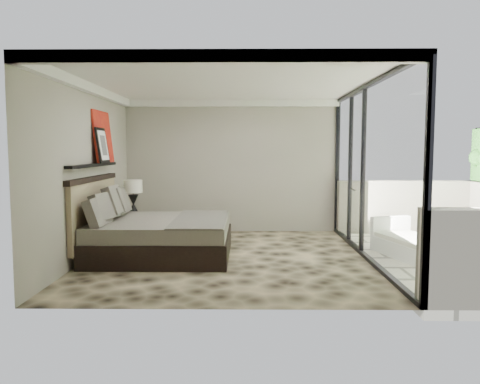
{
  "coord_description": "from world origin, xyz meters",
  "views": [
    {
      "loc": [
        0.29,
        -7.49,
        1.74
      ],
      "look_at": [
        0.2,
        0.4,
        1.04
      ],
      "focal_mm": 35.0,
      "sensor_mm": 36.0,
      "label": 1
    }
  ],
  "objects_px": {
    "lounger": "(412,246)",
    "nightstand": "(132,227)",
    "table_lamp": "(133,192)",
    "ottoman": "(444,228)",
    "bed": "(156,234)"
  },
  "relations": [
    {
      "from": "bed",
      "to": "ottoman",
      "type": "height_order",
      "value": "bed"
    },
    {
      "from": "nightstand",
      "to": "table_lamp",
      "type": "distance_m",
      "value": 0.68
    },
    {
      "from": "ottoman",
      "to": "lounger",
      "type": "relative_size",
      "value": 0.31
    },
    {
      "from": "bed",
      "to": "table_lamp",
      "type": "height_order",
      "value": "bed"
    },
    {
      "from": "bed",
      "to": "nightstand",
      "type": "bearing_deg",
      "value": 118.42
    },
    {
      "from": "nightstand",
      "to": "lounger",
      "type": "height_order",
      "value": "lounger"
    },
    {
      "from": "ottoman",
      "to": "table_lamp",
      "type": "bearing_deg",
      "value": 179.19
    },
    {
      "from": "bed",
      "to": "nightstand",
      "type": "height_order",
      "value": "bed"
    },
    {
      "from": "nightstand",
      "to": "ottoman",
      "type": "relative_size",
      "value": 1.04
    },
    {
      "from": "lounger",
      "to": "nightstand",
      "type": "bearing_deg",
      "value": 150.1
    },
    {
      "from": "nightstand",
      "to": "lounger",
      "type": "relative_size",
      "value": 0.32
    },
    {
      "from": "table_lamp",
      "to": "ottoman",
      "type": "relative_size",
      "value": 1.3
    },
    {
      "from": "bed",
      "to": "nightstand",
      "type": "xyz_separation_m",
      "value": [
        -0.73,
        1.35,
        -0.1
      ]
    },
    {
      "from": "table_lamp",
      "to": "bed",
      "type": "bearing_deg",
      "value": -63.31
    },
    {
      "from": "table_lamp",
      "to": "ottoman",
      "type": "xyz_separation_m",
      "value": [
        5.98,
        -0.08,
        -0.68
      ]
    }
  ]
}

